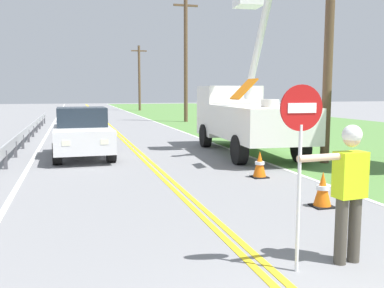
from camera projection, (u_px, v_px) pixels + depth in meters
name	position (u px, v px, depth m)	size (l,w,h in m)	color
grass_verge_right	(320.00, 130.00, 24.91)	(16.00, 110.00, 0.01)	#517F3D
centerline_yellow_left	(118.00, 135.00, 21.79)	(0.11, 110.00, 0.01)	yellow
centerline_yellow_right	(121.00, 135.00, 21.84)	(0.11, 110.00, 0.01)	yellow
edge_line_right	(187.00, 134.00, 22.77)	(0.12, 110.00, 0.01)	silver
edge_line_left	(45.00, 137.00, 20.85)	(0.12, 110.00, 0.01)	silver
flagger_worker	(349.00, 185.00, 5.51)	(1.08, 0.28, 1.83)	#474238
stop_sign_paddle	(301.00, 136.00, 5.16)	(0.56, 0.04, 2.33)	silver
utility_bucket_truck	(244.00, 114.00, 15.70)	(3.00, 6.92, 6.00)	white
oncoming_sedan_nearest	(82.00, 133.00, 14.54)	(1.98, 4.14, 1.70)	silver
utility_pole_near	(329.00, 29.00, 13.00)	(1.80, 0.28, 7.89)	brown
utility_pole_mid	(186.00, 58.00, 31.12)	(1.80, 0.28, 8.98)	brown
utility_pole_far	(139.00, 77.00, 49.80)	(1.80, 0.28, 7.50)	brown
traffic_cone_lead	(323.00, 190.00, 8.32)	(0.40, 0.40, 0.70)	orange
traffic_cone_mid	(260.00, 165.00, 11.16)	(0.40, 0.40, 0.70)	orange
guardrail_left_shoulder	(19.00, 139.00, 15.62)	(0.10, 32.00, 0.71)	#9EA0A3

